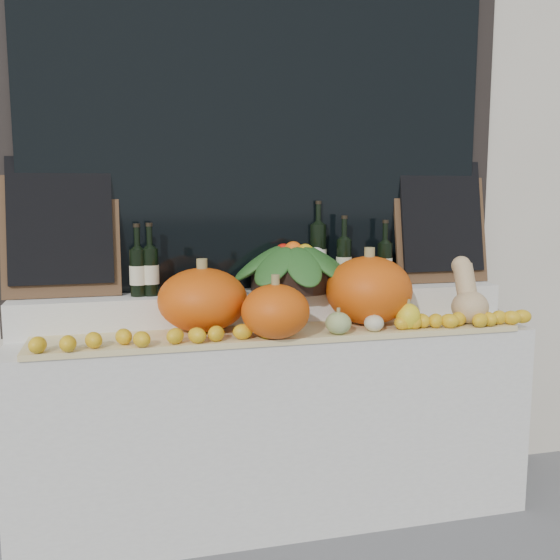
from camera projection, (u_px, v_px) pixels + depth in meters
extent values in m
cube|color=beige|center=(243.00, 50.00, 3.32)|extent=(7.00, 0.90, 4.50)
cube|color=black|center=(262.00, 106.00, 2.94)|extent=(2.40, 0.04, 2.10)
cube|color=black|center=(263.00, 105.00, 2.91)|extent=(2.20, 0.02, 2.00)
cube|color=silver|center=(276.00, 423.00, 2.88)|extent=(2.30, 0.55, 0.88)
cube|color=silver|center=(268.00, 307.00, 2.95)|extent=(2.30, 0.25, 0.16)
cube|color=tan|center=(283.00, 334.00, 2.70)|extent=(2.10, 0.32, 0.02)
ellipsoid|color=#D7520B|center=(203.00, 300.00, 2.67)|extent=(0.45, 0.45, 0.27)
ellipsoid|color=#D7520B|center=(369.00, 290.00, 2.82)|extent=(0.48, 0.48, 0.31)
ellipsoid|color=#D7520B|center=(275.00, 311.00, 2.55)|extent=(0.36, 0.36, 0.22)
ellipsoid|color=tan|center=(470.00, 307.00, 2.84)|extent=(0.17, 0.17, 0.15)
cylinder|color=tan|center=(465.00, 282.00, 2.87)|extent=(0.09, 0.14, 0.18)
sphere|color=tan|center=(461.00, 266.00, 2.90)|extent=(0.09, 0.09, 0.09)
ellipsoid|color=#3B6C20|center=(338.00, 323.00, 2.62)|extent=(0.11, 0.11, 0.09)
cylinder|color=olive|center=(338.00, 310.00, 2.62)|extent=(0.02, 0.02, 0.02)
ellipsoid|color=#3B6C20|center=(269.00, 324.00, 2.58)|extent=(0.11, 0.11, 0.10)
cylinder|color=olive|center=(269.00, 310.00, 2.57)|extent=(0.02, 0.02, 0.02)
ellipsoid|color=beige|center=(286.00, 328.00, 2.59)|extent=(0.09, 0.09, 0.07)
cylinder|color=olive|center=(286.00, 317.00, 2.58)|extent=(0.02, 0.02, 0.02)
ellipsoid|color=yellow|center=(268.00, 324.00, 2.55)|extent=(0.11, 0.11, 0.12)
cylinder|color=olive|center=(268.00, 307.00, 2.54)|extent=(0.02, 0.02, 0.02)
ellipsoid|color=beige|center=(374.00, 323.00, 2.68)|extent=(0.09, 0.09, 0.07)
cylinder|color=olive|center=(374.00, 312.00, 2.67)|extent=(0.02, 0.02, 0.02)
ellipsoid|color=yellow|center=(408.00, 316.00, 2.73)|extent=(0.11, 0.11, 0.11)
cylinder|color=olive|center=(408.00, 301.00, 2.72)|extent=(0.02, 0.02, 0.02)
cylinder|color=black|center=(293.00, 278.00, 2.95)|extent=(0.40, 0.40, 0.11)
cylinder|color=black|center=(150.00, 272.00, 2.78)|extent=(0.07, 0.07, 0.21)
cylinder|color=black|center=(149.00, 237.00, 2.76)|extent=(0.03, 0.03, 0.10)
cylinder|color=beige|center=(151.00, 274.00, 2.78)|extent=(0.08, 0.08, 0.08)
cylinder|color=black|center=(149.00, 225.00, 2.75)|extent=(0.03, 0.03, 0.02)
cylinder|color=black|center=(138.00, 273.00, 2.77)|extent=(0.07, 0.07, 0.21)
cylinder|color=black|center=(137.00, 238.00, 2.74)|extent=(0.03, 0.03, 0.10)
cylinder|color=beige|center=(138.00, 275.00, 2.77)|extent=(0.08, 0.08, 0.08)
cylinder|color=black|center=(137.00, 225.00, 2.74)|extent=(0.03, 0.03, 0.02)
cylinder|color=black|center=(318.00, 255.00, 3.05)|extent=(0.08, 0.08, 0.30)
cylinder|color=black|center=(318.00, 214.00, 3.02)|extent=(0.03, 0.03, 0.10)
cylinder|color=beige|center=(318.00, 258.00, 3.05)|extent=(0.08, 0.08, 0.08)
cylinder|color=black|center=(318.00, 202.00, 3.01)|extent=(0.03, 0.03, 0.02)
cylinder|color=black|center=(344.00, 263.00, 3.01)|extent=(0.07, 0.07, 0.23)
cylinder|color=black|center=(344.00, 229.00, 2.99)|extent=(0.03, 0.03, 0.10)
cylinder|color=beige|center=(344.00, 265.00, 3.02)|extent=(0.08, 0.08, 0.08)
cylinder|color=black|center=(344.00, 217.00, 2.98)|extent=(0.03, 0.03, 0.02)
cylinder|color=black|center=(384.00, 264.00, 3.07)|extent=(0.07, 0.07, 0.21)
cylinder|color=black|center=(385.00, 233.00, 3.05)|extent=(0.03, 0.03, 0.10)
cylinder|color=beige|center=(384.00, 266.00, 3.07)|extent=(0.08, 0.08, 0.08)
cylinder|color=black|center=(386.00, 221.00, 3.04)|extent=(0.03, 0.03, 0.02)
cube|color=#4C331E|center=(61.00, 227.00, 2.74)|extent=(0.50, 0.13, 0.61)
cube|color=black|center=(60.00, 221.00, 2.72)|extent=(0.44, 0.12, 0.55)
cube|color=#4C331E|center=(440.00, 222.00, 3.19)|extent=(0.50, 0.13, 0.61)
cube|color=black|center=(442.00, 216.00, 3.17)|extent=(0.44, 0.12, 0.55)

